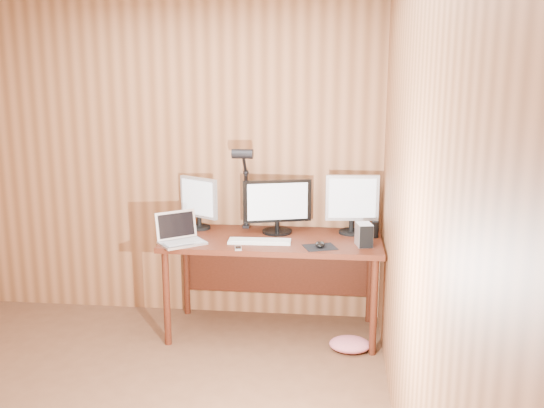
% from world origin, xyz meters
% --- Properties ---
extents(room_shell, '(4.00, 4.00, 4.00)m').
position_xyz_m(room_shell, '(0.00, 0.00, 1.25)').
color(room_shell, brown).
rests_on(room_shell, ground).
extents(desk, '(1.60, 0.70, 0.75)m').
position_xyz_m(desk, '(0.93, 1.70, 0.63)').
color(desk, '#451B0E').
rests_on(desk, floor).
extents(monitor_center, '(0.51, 0.23, 0.41)m').
position_xyz_m(monitor_center, '(0.95, 1.78, 0.96)').
color(monitor_center, black).
rests_on(monitor_center, desk).
extents(monitor_left, '(0.33, 0.21, 0.41)m').
position_xyz_m(monitor_left, '(0.33, 1.83, 0.97)').
color(monitor_left, black).
rests_on(monitor_left, desk).
extents(monitor_right, '(0.40, 0.19, 0.45)m').
position_xyz_m(monitor_right, '(1.51, 1.82, 0.99)').
color(monitor_right, black).
rests_on(monitor_right, desk).
extents(laptop, '(0.39, 0.38, 0.22)m').
position_xyz_m(laptop, '(0.28, 1.44, 0.80)').
color(laptop, silver).
rests_on(laptop, desk).
extents(keyboard, '(0.45, 0.15, 0.02)m').
position_xyz_m(keyboard, '(0.85, 1.50, 0.76)').
color(keyboard, silver).
rests_on(keyboard, desk).
extents(mousepad, '(0.26, 0.24, 0.00)m').
position_xyz_m(mousepad, '(1.29, 1.43, 0.75)').
color(mousepad, black).
rests_on(mousepad, desk).
extents(mouse, '(0.08, 0.12, 0.04)m').
position_xyz_m(mouse, '(1.29, 1.43, 0.77)').
color(mouse, black).
rests_on(mouse, mousepad).
extents(hard_drive, '(0.13, 0.16, 0.16)m').
position_xyz_m(hard_drive, '(1.59, 1.50, 0.83)').
color(hard_drive, silver).
rests_on(hard_drive, desk).
extents(phone, '(0.06, 0.10, 0.01)m').
position_xyz_m(phone, '(0.72, 1.33, 0.76)').
color(phone, silver).
rests_on(phone, desk).
extents(speaker, '(0.05, 0.05, 0.12)m').
position_xyz_m(speaker, '(1.68, 1.73, 0.81)').
color(speaker, black).
rests_on(speaker, desk).
extents(desk_lamp, '(0.16, 0.23, 0.69)m').
position_xyz_m(desk_lamp, '(0.69, 1.83, 1.17)').
color(desk_lamp, black).
rests_on(desk_lamp, desk).
extents(fabric_pile, '(0.31, 0.25, 0.09)m').
position_xyz_m(fabric_pile, '(1.51, 1.38, 0.05)').
color(fabric_pile, '#D46672').
rests_on(fabric_pile, floor).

